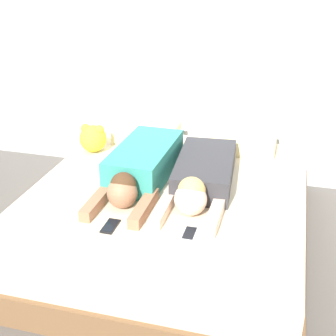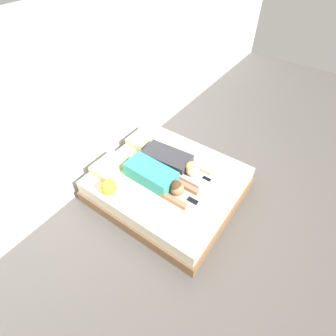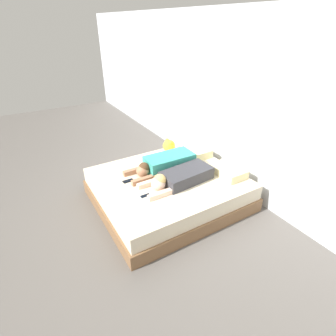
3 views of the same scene
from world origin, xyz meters
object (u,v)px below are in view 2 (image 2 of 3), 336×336
pillow_head_left (109,166)px  pillow_head_right (143,138)px  bed (168,185)px  cell_phone_left (193,201)px  person_right (173,161)px  person_left (156,177)px  cell_phone_right (207,179)px  plush_toy (109,187)px

pillow_head_left → pillow_head_right: bearing=0.0°
bed → cell_phone_left: bearing=-109.6°
person_right → pillow_head_left: bearing=129.7°
person_left → cell_phone_right: (0.47, -0.56, -0.10)m
person_right → cell_phone_left: 0.73m
person_left → cell_phone_right: size_ratio=7.06×
bed → plush_toy: bearing=147.7°
bed → plush_toy: 0.92m
pillow_head_left → person_left: bearing=-75.4°
person_left → plush_toy: bearing=142.5°
person_left → plush_toy: size_ratio=4.83×
plush_toy → person_left: bearing=-37.5°
pillow_head_right → cell_phone_left: size_ratio=3.30×
pillow_head_right → person_right: bearing=-104.0°
cell_phone_left → plush_toy: plush_toy is taller
pillow_head_right → person_right: person_right is taller
pillow_head_right → cell_phone_right: size_ratio=3.30×
pillow_head_left → plush_toy: size_ratio=2.25×
pillow_head_right → cell_phone_left: 1.46m
pillow_head_left → cell_phone_right: (0.66, -1.29, -0.06)m
pillow_head_left → pillow_head_right: 0.80m
pillow_head_right → cell_phone_right: pillow_head_right is taller
cell_phone_left → cell_phone_right: bearing=5.3°
pillow_head_right → person_left: 0.95m
cell_phone_right → bed: bearing=117.4°
pillow_head_right → bed: bearing=-116.7°
person_right → cell_phone_left: person_right is taller
cell_phone_right → pillow_head_left: bearing=117.0°
bed → pillow_head_right: 0.93m
pillow_head_left → plush_toy: bearing=-134.9°
pillow_head_left → person_left: size_ratio=0.47×
bed → cell_phone_right: cell_phone_right is taller
pillow_head_right → cell_phone_right: bearing=-96.1°
bed → plush_toy: (-0.73, 0.46, 0.32)m
plush_toy → bed: bearing=-32.3°
bed → plush_toy: plush_toy is taller
bed → pillow_head_right: pillow_head_right is taller
pillow_head_right → person_right: (-0.18, -0.74, 0.03)m
person_right → cell_phone_right: size_ratio=7.06×
pillow_head_left → cell_phone_left: size_ratio=3.30×
pillow_head_right → plush_toy: 1.18m
cell_phone_right → pillow_head_right: bearing=83.9°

